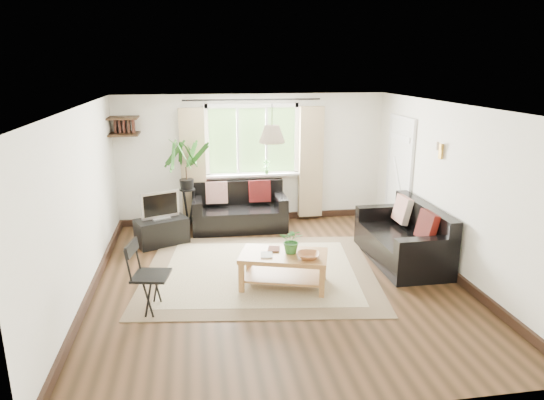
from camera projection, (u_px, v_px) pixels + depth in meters
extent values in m
plane|color=black|center=(276.00, 279.00, 6.80)|extent=(5.50, 5.50, 0.00)
plane|color=white|center=(277.00, 106.00, 6.15)|extent=(5.50, 5.50, 0.00)
cube|color=white|center=(252.00, 159.00, 9.09)|extent=(5.00, 0.02, 2.40)
cube|color=white|center=(334.00, 287.00, 3.86)|extent=(5.00, 0.02, 2.40)
cube|color=white|center=(81.00, 205.00, 6.10)|extent=(0.02, 5.50, 2.40)
cube|color=white|center=(451.00, 190.00, 6.85)|extent=(0.02, 5.50, 2.40)
cube|color=beige|center=(259.00, 271.00, 7.05)|extent=(3.64, 3.23, 0.02)
cube|color=silver|center=(399.00, 177.00, 8.52)|extent=(0.06, 0.96, 2.06)
imported|color=#2D6B2B|center=(292.00, 241.00, 6.46)|extent=(0.40, 0.38, 0.35)
imported|color=#9D5F36|center=(308.00, 256.00, 6.31)|extent=(0.36, 0.36, 0.07)
imported|color=silver|center=(261.00, 255.00, 6.41)|extent=(0.18, 0.23, 0.02)
imported|color=#573022|center=(268.00, 249.00, 6.62)|extent=(0.20, 0.24, 0.02)
cube|color=black|center=(162.00, 231.00, 8.10)|extent=(0.94, 0.75, 0.44)
imported|color=#2D6023|center=(266.00, 167.00, 9.05)|extent=(0.14, 0.10, 0.27)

